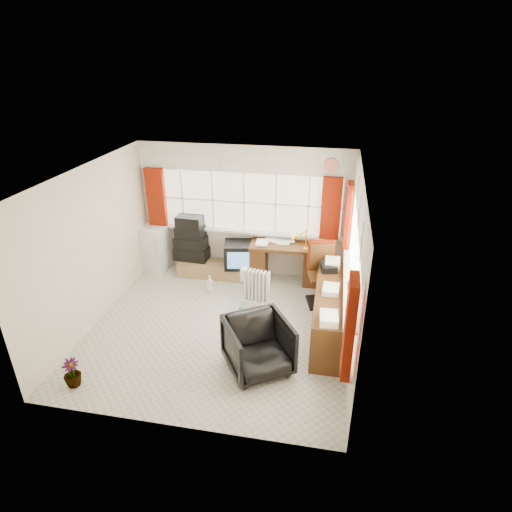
{
  "coord_description": "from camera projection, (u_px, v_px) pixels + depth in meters",
  "views": [
    {
      "loc": [
        1.63,
        -5.42,
        4.03
      ],
      "look_at": [
        0.5,
        0.55,
        1.07
      ],
      "focal_mm": 30.0,
      "sensor_mm": 36.0,
      "label": 1
    }
  ],
  "objects": [
    {
      "name": "ground",
      "position": [
        219.0,
        328.0,
        6.83
      ],
      "size": [
        4.0,
        4.0,
        0.0
      ],
      "primitive_type": "plane",
      "color": "beige",
      "rests_on": "ground"
    },
    {
      "name": "room_walls",
      "position": [
        215.0,
        243.0,
        6.17
      ],
      "size": [
        4.0,
        4.0,
        4.0
      ],
      "color": "beige",
      "rests_on": "ground"
    },
    {
      "name": "window_back",
      "position": [
        244.0,
        228.0,
        8.13
      ],
      "size": [
        3.7,
        0.12,
        3.6
      ],
      "color": "beige",
      "rests_on": "room_walls"
    },
    {
      "name": "window_right",
      "position": [
        348.0,
        288.0,
        6.09
      ],
      "size": [
        0.12,
        3.7,
        3.6
      ],
      "color": "beige",
      "rests_on": "room_walls"
    },
    {
      "name": "curtains",
      "position": [
        287.0,
        226.0,
        6.85
      ],
      "size": [
        3.83,
        3.83,
        1.15
      ],
      "color": "maroon",
      "rests_on": "room_walls"
    },
    {
      "name": "overhead_cabinets",
      "position": [
        292.0,
        177.0,
        6.54
      ],
      "size": [
        3.98,
        3.98,
        0.48
      ],
      "color": "white",
      "rests_on": "room_walls"
    },
    {
      "name": "desk",
      "position": [
        285.0,
        260.0,
        8.1
      ],
      "size": [
        1.33,
        0.68,
        0.79
      ],
      "color": "#552C14",
      "rests_on": "ground"
    },
    {
      "name": "desk_lamp",
      "position": [
        306.0,
        235.0,
        7.61
      ],
      "size": [
        0.16,
        0.14,
        0.39
      ],
      "color": "yellow",
      "rests_on": "desk"
    },
    {
      "name": "task_chair",
      "position": [
        321.0,
        271.0,
        7.34
      ],
      "size": [
        0.56,
        0.58,
        1.1
      ],
      "color": "black",
      "rests_on": "ground"
    },
    {
      "name": "office_chair",
      "position": [
        258.0,
        346.0,
        5.81
      ],
      "size": [
        1.14,
        1.15,
        0.77
      ],
      "primitive_type": "imported",
      "rotation": [
        0.0,
        0.0,
        0.56
      ],
      "color": "black",
      "rests_on": "ground"
    },
    {
      "name": "radiator",
      "position": [
        257.0,
        291.0,
        7.34
      ],
      "size": [
        0.47,
        0.26,
        0.67
      ],
      "color": "white",
      "rests_on": "ground"
    },
    {
      "name": "credenza",
      "position": [
        331.0,
        312.0,
        6.55
      ],
      "size": [
        0.5,
        2.0,
        0.85
      ],
      "color": "#552C14",
      "rests_on": "ground"
    },
    {
      "name": "file_tray",
      "position": [
        329.0,
        267.0,
        7.0
      ],
      "size": [
        0.31,
        0.36,
        0.11
      ],
      "primitive_type": "cube",
      "rotation": [
        0.0,
        0.0,
        0.21
      ],
      "color": "black",
      "rests_on": "credenza"
    },
    {
      "name": "tv_bench",
      "position": [
        215.0,
        269.0,
        8.39
      ],
      "size": [
        1.4,
        0.5,
        0.25
      ],
      "primitive_type": "cube",
      "color": "#9D7F4E",
      "rests_on": "ground"
    },
    {
      "name": "crt_tv",
      "position": [
        239.0,
        255.0,
        8.12
      ],
      "size": [
        0.61,
        0.58,
        0.48
      ],
      "color": "black",
      "rests_on": "tv_bench"
    },
    {
      "name": "hifi_stack",
      "position": [
        191.0,
        239.0,
        8.36
      ],
      "size": [
        0.68,
        0.45,
        0.9
      ],
      "color": "black",
      "rests_on": "tv_bench"
    },
    {
      "name": "mini_fridge",
      "position": [
        155.0,
        247.0,
        8.52
      ],
      "size": [
        0.63,
        0.64,
        0.9
      ],
      "color": "white",
      "rests_on": "ground"
    },
    {
      "name": "spray_bottle_a",
      "position": [
        210.0,
        284.0,
        7.78
      ],
      "size": [
        0.18,
        0.18,
        0.32
      ],
      "primitive_type": "imported",
      "rotation": [
        0.0,
        0.0,
        0.66
      ],
      "color": "silver",
      "rests_on": "ground"
    },
    {
      "name": "spray_bottle_b",
      "position": [
        242.0,
        307.0,
        7.21
      ],
      "size": [
        0.09,
        0.09,
        0.19
      ],
      "primitive_type": "imported",
      "rotation": [
        0.0,
        0.0,
        0.08
      ],
      "color": "#83C3B2",
      "rests_on": "ground"
    },
    {
      "name": "flower_vase",
      "position": [
        72.0,
        373.0,
        5.59
      ],
      "size": [
        0.25,
        0.25,
        0.41
      ],
      "primitive_type": "imported",
      "rotation": [
        0.0,
        0.0,
        0.12
      ],
      "color": "black",
      "rests_on": "ground"
    }
  ]
}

